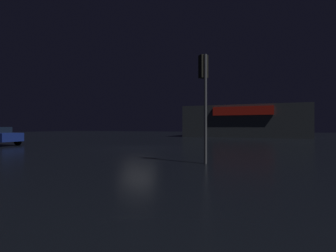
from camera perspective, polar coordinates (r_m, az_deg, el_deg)
name	(u,v)px	position (r m, az deg, el deg)	size (l,w,h in m)	color
ground_plane	(138,148)	(17.92, -6.89, -4.99)	(120.00, 120.00, 0.00)	black
store_building	(245,122)	(39.85, 17.22, 0.95)	(17.16, 9.39, 4.59)	#33383D
traffic_signal_opposite	(204,83)	(10.44, 8.19, 9.74)	(0.42, 0.42, 4.44)	#595B60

